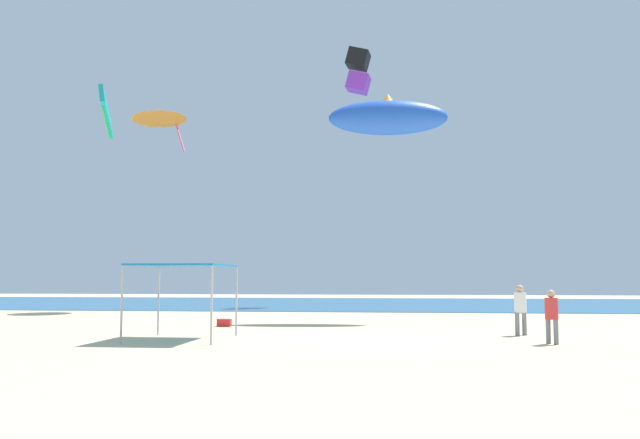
# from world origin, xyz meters

# --- Properties ---
(ground) EXTENTS (110.00, 110.00, 0.10)m
(ground) POSITION_xyz_m (0.00, 0.00, -0.05)
(ground) COLOR beige
(ocean_strip) EXTENTS (110.00, 25.47, 0.03)m
(ocean_strip) POSITION_xyz_m (0.00, 29.36, 0.01)
(ocean_strip) COLOR #28608C
(ocean_strip) RESTS_ON ground
(canopy_tent) EXTENTS (2.96, 3.28, 2.50)m
(canopy_tent) POSITION_xyz_m (-6.00, -0.46, 2.38)
(canopy_tent) COLOR #B2B2B7
(canopy_tent) RESTS_ON ground
(person_near_tent) EXTENTS (0.40, 0.40, 1.68)m
(person_near_tent) POSITION_xyz_m (5.90, -0.73, 0.98)
(person_near_tent) COLOR slate
(person_near_tent) RESTS_ON ground
(person_leftmost) EXTENTS (0.44, 0.43, 1.79)m
(person_leftmost) POSITION_xyz_m (5.53, 2.26, 1.05)
(person_leftmost) COLOR slate
(person_leftmost) RESTS_ON ground
(cooler_box) EXTENTS (0.57, 0.37, 0.35)m
(cooler_box) POSITION_xyz_m (-6.05, 5.18, 0.18)
(cooler_box) COLOR red
(cooler_box) RESTS_ON ground
(kite_box_black) EXTENTS (2.01, 1.74, 3.60)m
(kite_box_black) POSITION_xyz_m (-1.46, 27.22, 18.01)
(kite_box_black) COLOR black
(kite_inflatable_blue) EXTENTS (6.05, 2.35, 2.29)m
(kite_inflatable_blue) POSITION_xyz_m (0.87, 10.15, 10.02)
(kite_inflatable_blue) COLOR blue
(kite_parafoil_teal) EXTENTS (1.35, 3.37, 2.13)m
(kite_parafoil_teal) POSITION_xyz_m (-13.24, 8.83, 10.30)
(kite_parafoil_teal) COLOR teal
(kite_delta_orange) EXTENTS (4.95, 4.95, 2.83)m
(kite_delta_orange) POSITION_xyz_m (-13.94, 18.12, 12.60)
(kite_delta_orange) COLOR orange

